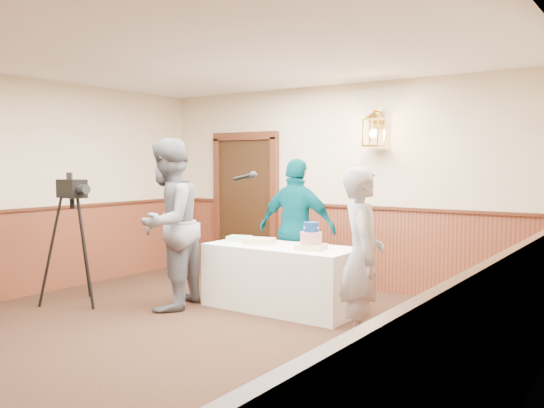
# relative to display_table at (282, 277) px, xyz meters

# --- Properties ---
(ground) EXTENTS (7.00, 7.00, 0.00)m
(ground) POSITION_rel_display_table_xyz_m (-0.11, -1.90, -0.38)
(ground) COLOR black
(ground) RESTS_ON ground
(room_shell) EXTENTS (6.02, 7.02, 2.81)m
(room_shell) POSITION_rel_display_table_xyz_m (-0.16, -1.45, 1.15)
(room_shell) COLOR beige
(room_shell) RESTS_ON ground
(display_table) EXTENTS (1.80, 0.80, 0.75)m
(display_table) POSITION_rel_display_table_xyz_m (0.00, 0.00, 0.00)
(display_table) COLOR white
(display_table) RESTS_ON ground
(tiered_cake) EXTENTS (0.36, 0.36, 0.31)m
(tiered_cake) POSITION_rel_display_table_xyz_m (0.44, -0.07, 0.50)
(tiered_cake) COLOR beige
(tiered_cake) RESTS_ON display_table
(sheet_cake_yellow) EXTENTS (0.38, 0.32, 0.07)m
(sheet_cake_yellow) POSITION_rel_display_table_xyz_m (-0.31, -0.03, 0.41)
(sheet_cake_yellow) COLOR #F2D090
(sheet_cake_yellow) RESTS_ON display_table
(sheet_cake_green) EXTENTS (0.32, 0.28, 0.06)m
(sheet_cake_green) POSITION_rel_display_table_xyz_m (-0.66, 0.04, 0.41)
(sheet_cake_green) COLOR #A8EEA8
(sheet_cake_green) RESTS_ON display_table
(interviewer) EXTENTS (1.66, 1.15, 2.00)m
(interviewer) POSITION_rel_display_table_xyz_m (-1.12, -0.73, 0.63)
(interviewer) COLOR slate
(interviewer) RESTS_ON ground
(baker) EXTENTS (0.66, 0.73, 1.68)m
(baker) POSITION_rel_display_table_xyz_m (1.37, -0.71, 0.46)
(baker) COLOR #A4A3AA
(baker) RESTS_ON ground
(assistant_p) EXTENTS (1.08, 0.55, 1.77)m
(assistant_p) POSITION_rel_display_table_xyz_m (-0.14, 0.56, 0.51)
(assistant_p) COLOR #024854
(assistant_p) RESTS_ON ground
(tv_camera_rig) EXTENTS (0.60, 0.56, 1.52)m
(tv_camera_rig) POSITION_rel_display_table_xyz_m (-2.20, -1.24, 0.31)
(tv_camera_rig) COLOR black
(tv_camera_rig) RESTS_ON ground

